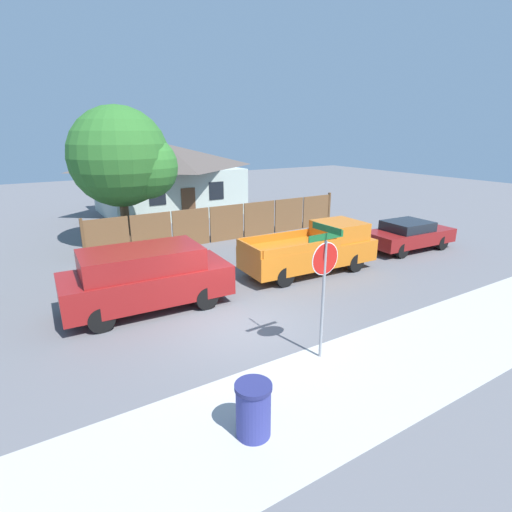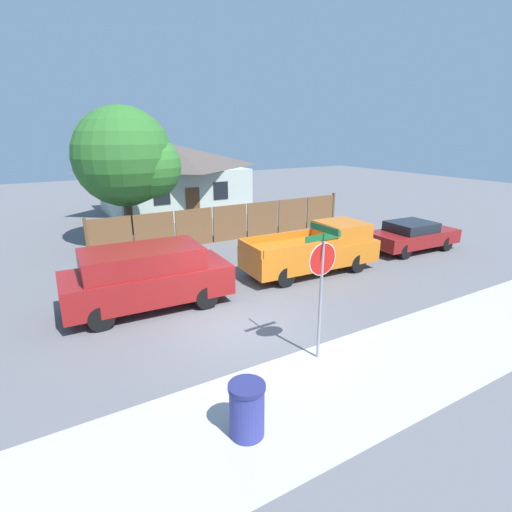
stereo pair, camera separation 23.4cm
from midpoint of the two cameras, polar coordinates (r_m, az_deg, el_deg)
ground_plane at (r=11.52m, az=-1.61°, el=-9.82°), size 80.00×80.00×0.00m
sidewalk_strip at (r=9.01m, az=10.28°, el=-18.71°), size 36.00×3.20×0.01m
wooden_fence at (r=20.03m, az=-3.38°, el=4.76°), size 13.56×0.12×1.87m
house at (r=27.68m, az=-11.52°, el=10.97°), size 9.13×7.12×4.47m
oak_tree at (r=19.55m, az=-17.39°, el=13.08°), size 4.72×4.49×6.40m
red_suv at (r=12.61m, az=-14.87°, el=-2.79°), size 5.07×2.30×1.94m
orange_pickup at (r=15.61m, az=8.93°, el=0.92°), size 5.39×2.19×1.85m
parked_sedan at (r=19.66m, az=21.75°, el=2.76°), size 4.33×2.06×1.35m
stop_sign at (r=9.21m, az=10.13°, el=-1.97°), size 1.02×0.92×3.29m
trash_bin at (r=7.62m, az=-0.36°, el=-21.09°), size 0.67×0.67×1.05m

